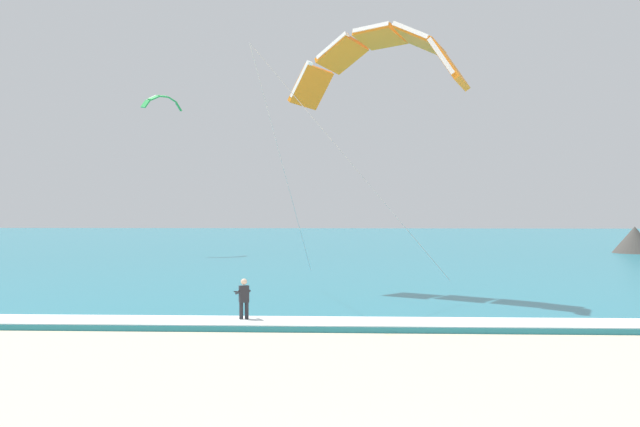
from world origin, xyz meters
The scene contains 6 objects.
sea centered at (0.00, 73.43, 0.10)m, with size 200.00×120.00×0.20m, color teal.
surf_foam centered at (0.00, 14.43, 0.22)m, with size 200.00×1.93×0.04m, color white.
surfboard centered at (-4.01, 14.67, 0.03)m, with size 0.97×1.46×0.09m.
kitesurfer centered at (-4.02, 14.69, 0.94)m, with size 0.66×0.65×1.69m.
kite_primary centered at (1.03, 21.46, 11.18)m, with size 8.80×9.60×11.32m.
kite_distant centered at (-16.63, 48.74, 13.84)m, with size 3.29×2.72×1.36m.
Camera 1 is at (-0.34, -8.57, 4.14)m, focal length 36.71 mm.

